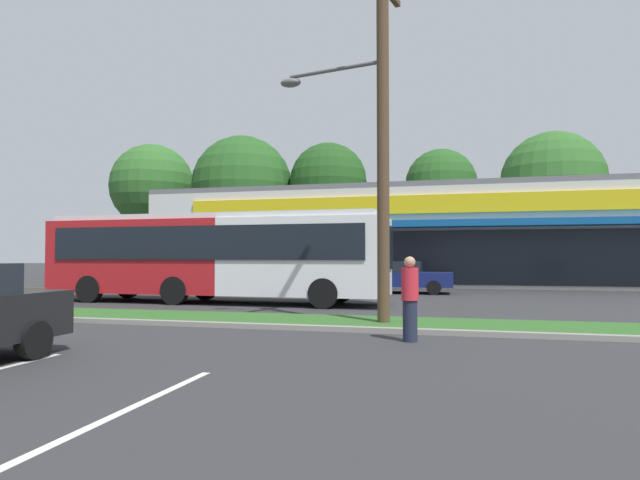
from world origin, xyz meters
name	(u,v)px	position (x,y,z in m)	size (l,w,h in m)	color
grass_median	(243,319)	(0.00, 14.00, 0.06)	(56.00, 2.20, 0.12)	#2D5B23
curb_lip	(223,325)	(0.00, 12.78, 0.06)	(56.00, 0.24, 0.12)	gray
parking_stripe_2	(102,421)	(1.87, 5.67, 0.00)	(0.12, 4.80, 0.01)	silver
storefront_building	(409,238)	(2.53, 36.08, 2.91)	(30.75, 13.50, 5.82)	beige
tree_far_left	(152,186)	(-20.54, 42.99, 7.95)	(7.32, 7.32, 11.63)	#473323
tree_left	(242,186)	(-11.77, 42.39, 7.59)	(8.30, 8.30, 11.75)	#473323
tree_mid_left	(328,182)	(-4.53, 43.00, 7.79)	(6.26, 6.26, 10.94)	#473323
tree_mid	(441,185)	(4.33, 46.42, 7.68)	(5.93, 5.93, 10.67)	#473323
tree_mid_right	(553,182)	(12.55, 43.75, 7.26)	(7.55, 7.55, 11.05)	#473323
utility_pole	(377,129)	(3.57, 13.83, 4.85)	(3.15, 2.37, 9.02)	#4C3826
city_bus	(215,255)	(-3.22, 19.09, 1.77)	(12.90, 2.84, 3.25)	#AD191E
bus_stop_bench	(21,305)	(-5.00, 11.88, 0.50)	(1.60, 0.45, 0.95)	brown
car_3	(404,277)	(3.08, 26.01, 0.76)	(4.40, 1.99, 1.48)	navy
pedestrian_near_bench	(410,299)	(4.53, 11.70, 0.86)	(0.34, 0.34, 1.70)	#1E2338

